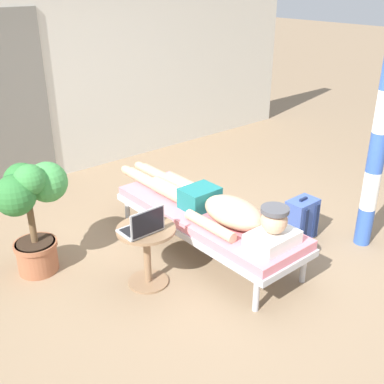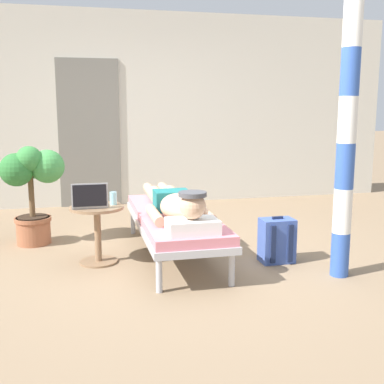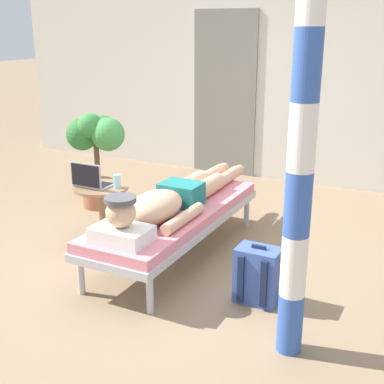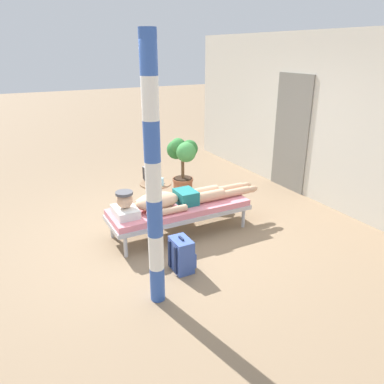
% 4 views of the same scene
% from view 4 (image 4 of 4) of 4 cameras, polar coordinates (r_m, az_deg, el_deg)
% --- Properties ---
extents(ground_plane, '(40.00, 40.00, 0.00)m').
position_cam_4_polar(ground_plane, '(5.22, -3.48, -6.62)').
color(ground_plane, '#8C7256').
extents(house_wall_back, '(7.60, 0.20, 2.70)m').
position_cam_4_polar(house_wall_back, '(6.43, 20.11, 10.24)').
color(house_wall_back, beige).
rests_on(house_wall_back, ground).
extents(house_door_panel, '(0.84, 0.03, 2.04)m').
position_cam_4_polar(house_door_panel, '(6.89, 14.93, 8.66)').
color(house_door_panel, slate).
rests_on(house_door_panel, ground).
extents(lounge_chair, '(0.68, 1.97, 0.42)m').
position_cam_4_polar(lounge_chair, '(5.15, -1.95, -2.70)').
color(lounge_chair, '#B7B7BC').
rests_on(lounge_chair, ground).
extents(person_reclining, '(0.53, 2.17, 0.33)m').
position_cam_4_polar(person_reclining, '(5.05, -2.97, -1.11)').
color(person_reclining, white).
rests_on(person_reclining, lounge_chair).
extents(side_table, '(0.48, 0.48, 0.52)m').
position_cam_4_polar(side_table, '(5.73, -5.55, -0.16)').
color(side_table, '#8C6B4C').
rests_on(side_table, ground).
extents(laptop, '(0.31, 0.24, 0.23)m').
position_cam_4_polar(laptop, '(5.68, -6.34, 2.07)').
color(laptop, '#A5A8AD').
rests_on(laptop, side_table).
extents(drink_glass, '(0.06, 0.06, 0.12)m').
position_cam_4_polar(drink_glass, '(5.53, -4.68, 1.58)').
color(drink_glass, '#99D8E5').
rests_on(drink_glass, side_table).
extents(backpack, '(0.30, 0.26, 0.42)m').
position_cam_4_polar(backpack, '(4.37, -1.59, -9.60)').
color(backpack, '#3F59A5').
rests_on(backpack, ground).
extents(potted_plant, '(0.63, 0.50, 1.02)m').
position_cam_4_polar(potted_plant, '(6.46, -1.45, 5.29)').
color(potted_plant, '#9E5B3D').
rests_on(potted_plant, ground).
extents(porch_post, '(0.15, 0.15, 2.59)m').
position_cam_4_polar(porch_post, '(3.42, -5.94, 1.66)').
color(porch_post, '#3359B2').
rests_on(porch_post, ground).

